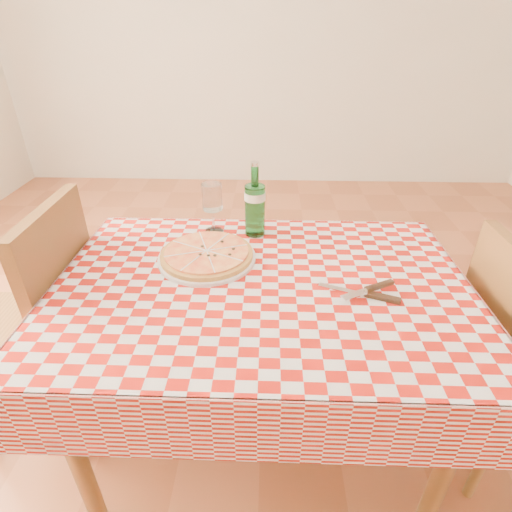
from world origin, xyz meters
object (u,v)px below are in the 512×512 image
(dining_table, at_px, (261,307))
(pizza_plate, at_px, (207,254))
(chair_far, at_px, (43,314))
(water_bottle, at_px, (255,200))
(wine_glass, at_px, (213,208))

(dining_table, relative_size, pizza_plate, 3.59)
(pizza_plate, bearing_deg, chair_far, -174.02)
(chair_far, bearing_deg, pizza_plate, -174.93)
(dining_table, relative_size, chair_far, 1.24)
(dining_table, bearing_deg, pizza_plate, 145.18)
(water_bottle, bearing_deg, dining_table, -84.23)
(dining_table, bearing_deg, chair_far, 174.95)
(chair_far, relative_size, pizza_plate, 2.88)
(pizza_plate, xyz_separation_m, water_bottle, (0.16, 0.20, 0.12))
(dining_table, xyz_separation_m, wine_glass, (-0.19, 0.34, 0.20))
(chair_far, distance_m, pizza_plate, 0.64)
(water_bottle, bearing_deg, chair_far, -161.08)
(dining_table, height_order, water_bottle, water_bottle)
(water_bottle, distance_m, wine_glass, 0.17)
(chair_far, distance_m, wine_glass, 0.72)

